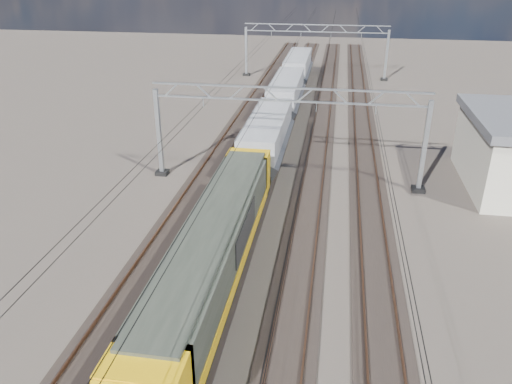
% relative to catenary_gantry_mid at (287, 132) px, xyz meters
% --- Properties ---
extents(ground, '(160.00, 160.00, 0.00)m').
position_rel_catenary_gantry_mid_xyz_m(ground, '(-0.00, -4.00, -3.91)').
color(ground, '#2B2520').
rests_on(ground, ground).
extents(track_outer_west, '(2.60, 140.00, 0.30)m').
position_rel_catenary_gantry_mid_xyz_m(track_outer_west, '(-6.00, -4.00, -3.83)').
color(track_outer_west, black).
rests_on(track_outer_west, ground).
extents(track_loco, '(2.60, 140.00, 0.30)m').
position_rel_catenary_gantry_mid_xyz_m(track_loco, '(-2.00, -4.00, -3.83)').
color(track_loco, black).
rests_on(track_loco, ground).
extents(track_inner_east, '(2.60, 140.00, 0.30)m').
position_rel_catenary_gantry_mid_xyz_m(track_inner_east, '(2.00, -4.00, -3.83)').
color(track_inner_east, black).
rests_on(track_inner_east, ground).
extents(track_outer_east, '(2.60, 140.00, 0.30)m').
position_rel_catenary_gantry_mid_xyz_m(track_outer_east, '(6.00, -4.00, -3.83)').
color(track_outer_east, black).
rests_on(track_outer_east, ground).
extents(catenary_gantry_mid, '(19.90, 0.90, 7.11)m').
position_rel_catenary_gantry_mid_xyz_m(catenary_gantry_mid, '(0.00, 0.00, 0.00)').
color(catenary_gantry_mid, '#9BA3AA').
rests_on(catenary_gantry_mid, ground).
extents(catenary_gantry_far, '(19.90, 0.90, 7.11)m').
position_rel_catenary_gantry_mid_xyz_m(catenary_gantry_far, '(0.00, 36.00, 0.00)').
color(catenary_gantry_far, '#9BA3AA').
rests_on(catenary_gantry_far, ground).
extents(overhead_wires, '(12.03, 140.00, 0.53)m').
position_rel_catenary_gantry_mid_xyz_m(overhead_wires, '(-0.00, 4.00, 1.84)').
color(overhead_wires, black).
rests_on(overhead_wires, ground).
extents(locomotive, '(2.76, 21.10, 3.62)m').
position_rel_catenary_gantry_mid_xyz_m(locomotive, '(-2.00, -13.57, -1.58)').
color(locomotive, black).
rests_on(locomotive, ground).
extents(hopper_wagon_lead, '(3.38, 13.00, 3.25)m').
position_rel_catenary_gantry_mid_xyz_m(hopper_wagon_lead, '(-2.00, 4.13, -1.67)').
color(hopper_wagon_lead, black).
rests_on(hopper_wagon_lead, ground).
extents(hopper_wagon_mid, '(3.38, 13.00, 3.25)m').
position_rel_catenary_gantry_mid_xyz_m(hopper_wagon_mid, '(-2.00, 18.33, -1.67)').
color(hopper_wagon_mid, black).
rests_on(hopper_wagon_mid, ground).
extents(hopper_wagon_third, '(3.38, 13.00, 3.25)m').
position_rel_catenary_gantry_mid_xyz_m(hopper_wagon_third, '(-2.00, 32.53, -1.67)').
color(hopper_wagon_third, black).
rests_on(hopper_wagon_third, ground).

